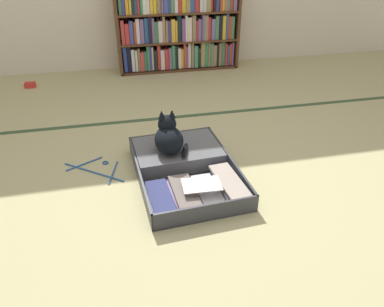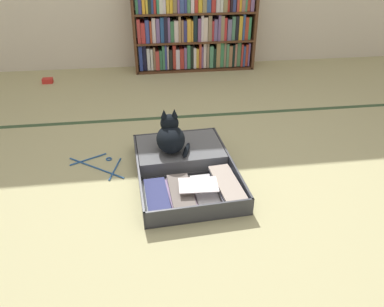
{
  "view_description": "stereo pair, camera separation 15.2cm",
  "coord_description": "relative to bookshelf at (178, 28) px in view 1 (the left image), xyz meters",
  "views": [
    {
      "loc": [
        -0.49,
        -1.75,
        1.29
      ],
      "look_at": [
        -0.09,
        0.08,
        0.16
      ],
      "focal_mm": 33.79,
      "sensor_mm": 36.0,
      "label": 1
    },
    {
      "loc": [
        -0.34,
        -1.78,
        1.29
      ],
      "look_at": [
        -0.09,
        0.08,
        0.16
      ],
      "focal_mm": 33.79,
      "sensor_mm": 36.0,
      "label": 2
    }
  ],
  "objects": [
    {
      "name": "tatami_border",
      "position": [
        -0.23,
        -1.28,
        -0.45
      ],
      "size": [
        4.8,
        0.05,
        0.0
      ],
      "color": "#365031",
      "rests_on": "ground_plane"
    },
    {
      "name": "clothes_hanger",
      "position": [
        -0.91,
        -1.95,
        -0.44
      ],
      "size": [
        0.37,
        0.33,
        0.01
      ],
      "color": "#29599C",
      "rests_on": "ground_plane"
    },
    {
      "name": "ground_plane",
      "position": [
        -0.23,
        -2.24,
        -0.45
      ],
      "size": [
        10.0,
        10.0,
        0.0
      ],
      "primitive_type": "plane",
      "color": "tan"
    },
    {
      "name": "small_red_pouch",
      "position": [
        -1.56,
        -0.28,
        -0.42
      ],
      "size": [
        0.1,
        0.07,
        0.05
      ],
      "color": "red",
      "rests_on": "ground_plane"
    },
    {
      "name": "bookshelf",
      "position": [
        0.0,
        0.0,
        0.0
      ],
      "size": [
        1.32,
        0.28,
        0.93
      ],
      "color": "#53321E",
      "rests_on": "ground_plane"
    },
    {
      "name": "black_cat",
      "position": [
        -0.44,
        -1.99,
        -0.25
      ],
      "size": [
        0.23,
        0.26,
        0.27
      ],
      "color": "black",
      "rests_on": "open_suitcase"
    },
    {
      "name": "open_suitcase",
      "position": [
        -0.36,
        -2.09,
        -0.4
      ],
      "size": [
        0.63,
        0.88,
        0.11
      ],
      "color": "#373940",
      "rests_on": "ground_plane"
    }
  ]
}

